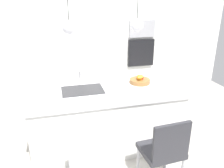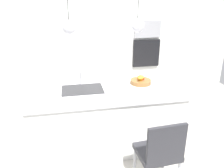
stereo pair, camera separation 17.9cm
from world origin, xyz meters
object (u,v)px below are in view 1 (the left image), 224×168
(fruit_bowl, at_px, (140,80))
(chair_near, at_px, (91,161))
(microwave, at_px, (142,29))
(oven, at_px, (141,53))
(chair_middle, at_px, (164,149))

(fruit_bowl, xyz_separation_m, chair_near, (-0.91, -1.04, -0.44))
(fruit_bowl, relative_size, chair_near, 0.33)
(microwave, bearing_deg, oven, 0.00)
(oven, xyz_separation_m, chair_middle, (-0.69, -2.56, -0.46))
(chair_near, bearing_deg, microwave, 59.45)
(microwave, xyz_separation_m, oven, (0.00, 0.00, -0.50))
(fruit_bowl, bearing_deg, chair_middle, -94.83)
(microwave, bearing_deg, fruit_bowl, -111.49)
(chair_near, xyz_separation_m, chair_middle, (0.83, 0.00, -0.01))
(fruit_bowl, bearing_deg, oven, 68.51)
(oven, height_order, chair_near, oven)
(chair_near, relative_size, chair_middle, 1.01)
(fruit_bowl, xyz_separation_m, chair_middle, (-0.09, -1.04, -0.44))
(chair_near, bearing_deg, fruit_bowl, 48.78)
(oven, bearing_deg, chair_middle, -105.01)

